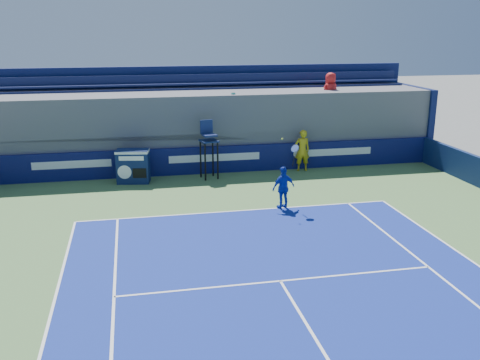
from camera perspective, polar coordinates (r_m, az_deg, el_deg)
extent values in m
imported|color=gold|center=(23.93, 6.65, 3.17)|extent=(0.70, 0.48, 1.85)
cube|color=white|center=(18.72, -0.24, -3.30)|extent=(10.97, 0.07, 0.00)
cube|color=white|center=(13.80, 4.33, -10.69)|extent=(8.23, 0.07, 0.00)
cube|color=#0D1049|center=(23.49, -2.75, 2.17)|extent=(20.40, 0.20, 1.20)
cube|color=white|center=(23.23, -17.49, 1.58)|extent=(3.20, 0.01, 0.32)
cube|color=white|center=(23.36, -2.71, 2.39)|extent=(4.00, 0.01, 0.32)
cube|color=white|center=(24.78, 9.97, 2.96)|extent=(3.60, 0.01, 0.32)
cylinder|color=white|center=(24.21, 6.22, 2.80)|extent=(0.44, 0.01, 0.44)
cube|color=#0E1D48|center=(22.40, -11.33, 1.45)|extent=(1.40, 0.90, 1.40)
cube|color=white|center=(22.25, -11.42, 3.02)|extent=(1.42, 0.93, 0.10)
cylinder|color=white|center=(22.14, -12.22, 0.82)|extent=(0.56, 0.11, 0.56)
cube|color=black|center=(22.06, -10.68, 0.72)|extent=(0.55, 0.11, 0.40)
cube|color=white|center=(21.95, -11.53, 2.27)|extent=(0.99, 0.17, 0.18)
cylinder|color=black|center=(22.25, -3.73, 1.90)|extent=(0.08, 0.08, 1.60)
cylinder|color=black|center=(22.45, -2.39, 2.04)|extent=(0.08, 0.08, 1.60)
cylinder|color=black|center=(22.76, -4.22, 2.21)|extent=(0.08, 0.08, 1.60)
cylinder|color=black|center=(22.95, -2.91, 2.35)|extent=(0.08, 0.08, 1.60)
cube|color=#0E1D4A|center=(22.42, -3.35, 4.19)|extent=(0.83, 0.83, 0.06)
cube|color=navy|center=(22.28, -3.27, 4.77)|extent=(0.63, 0.56, 0.08)
cube|color=navy|center=(22.55, -3.61, 5.68)|extent=(0.55, 0.18, 0.60)
imported|color=#1532AF|center=(18.85, 4.65, -0.82)|extent=(0.96, 0.63, 1.52)
cylinder|color=black|center=(18.73, 5.73, 1.99)|extent=(0.07, 0.16, 0.39)
torus|color=silver|center=(18.56, 5.88, 3.38)|extent=(0.31, 0.18, 0.29)
cylinder|color=white|center=(18.56, 5.88, 3.38)|extent=(0.26, 0.13, 0.24)
sphere|color=#BDD62F|center=(18.26, 4.52, 4.39)|extent=(0.07, 0.07, 0.07)
cube|color=#55555A|center=(25.10, -3.46, 5.60)|extent=(20.40, 3.60, 3.38)
cube|color=#55555A|center=(23.82, -2.98, 4.52)|extent=(20.40, 0.90, 0.55)
cube|color=#121B45|center=(23.64, -2.96, 5.60)|extent=(20.00, 0.45, 0.08)
cube|color=#121B45|center=(23.85, -3.06, 6.18)|extent=(20.00, 0.06, 0.45)
cube|color=#55555A|center=(24.60, -3.32, 6.18)|extent=(20.40, 0.90, 0.55)
cube|color=#121B45|center=(24.42, -3.30, 7.24)|extent=(20.00, 0.45, 0.08)
cube|color=#121B45|center=(24.64, -3.39, 7.79)|extent=(20.00, 0.06, 0.45)
cube|color=#55555A|center=(25.39, -3.64, 7.74)|extent=(20.40, 0.90, 0.55)
cube|color=#121B45|center=(25.23, -3.62, 8.78)|extent=(20.00, 0.45, 0.08)
cube|color=#121B45|center=(25.45, -3.71, 9.29)|extent=(20.00, 0.06, 0.45)
cube|color=#55555A|center=(26.20, -3.94, 9.21)|extent=(20.40, 0.90, 0.55)
cube|color=#121B45|center=(26.05, -3.93, 10.22)|extent=(20.00, 0.45, 0.08)
cube|color=#121B45|center=(26.28, -4.01, 10.70)|extent=(20.00, 0.06, 0.45)
cube|color=#0C1647|center=(26.92, -4.08, 7.40)|extent=(20.80, 0.30, 4.40)
cube|color=#0C1647|center=(28.44, 17.78, 6.12)|extent=(0.30, 3.90, 3.40)
imported|color=yellow|center=(23.62, -20.66, 6.13)|extent=(0.81, 0.65, 1.61)
imported|color=teal|center=(23.74, -0.67, 7.29)|extent=(1.05, 0.59, 1.69)
imported|color=red|center=(25.83, 9.59, 9.20)|extent=(1.03, 0.82, 1.85)
imported|color=black|center=(25.91, 14.45, 7.33)|extent=(0.57, 0.39, 1.51)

